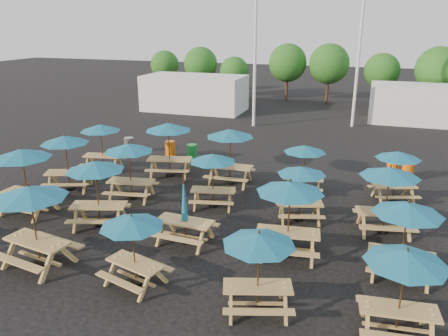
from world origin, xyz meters
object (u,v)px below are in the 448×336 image
(picnic_unit_17, at_px, (408,214))
(waste_bin_4, at_px, (407,171))
(picnic_unit_19, at_px, (398,158))
(waste_bin_0, at_px, (129,145))
(picnic_unit_1, at_px, (22,158))
(picnic_unit_4, at_px, (30,198))
(picnic_unit_2, at_px, (65,143))
(picnic_unit_11, at_px, (230,137))
(picnic_unit_8, at_px, (132,226))
(picnic_unit_5, at_px, (95,170))
(picnic_unit_9, at_px, (185,215))
(picnic_unit_6, at_px, (129,151))
(picnic_unit_14, at_px, (302,174))
(picnic_unit_10, at_px, (213,161))
(picnic_unit_13, at_px, (290,192))
(picnic_unit_15, at_px, (305,152))
(picnic_unit_7, at_px, (168,130))
(waste_bin_3, at_px, (392,171))
(waste_bin_1, at_px, (170,149))
(picnic_unit_3, at_px, (100,131))
(picnic_unit_16, at_px, (406,263))
(picnic_unit_18, at_px, (390,177))
(waste_bin_2, at_px, (192,152))
(picnic_unit_12, at_px, (259,244))

(picnic_unit_17, height_order, waste_bin_4, picnic_unit_17)
(picnic_unit_19, height_order, waste_bin_0, picnic_unit_19)
(picnic_unit_1, relative_size, picnic_unit_4, 1.00)
(picnic_unit_2, height_order, waste_bin_0, picnic_unit_2)
(picnic_unit_11, bearing_deg, picnic_unit_8, -92.21)
(picnic_unit_5, bearing_deg, picnic_unit_9, -20.75)
(picnic_unit_6, bearing_deg, picnic_unit_2, 169.34)
(picnic_unit_5, bearing_deg, picnic_unit_14, 4.47)
(picnic_unit_10, xyz_separation_m, picnic_unit_19, (6.67, 2.77, -0.05))
(picnic_unit_13, bearing_deg, picnic_unit_15, 86.05)
(picnic_unit_19, bearing_deg, picnic_unit_7, 160.54)
(picnic_unit_6, relative_size, waste_bin_3, 2.77)
(picnic_unit_5, xyz_separation_m, picnic_unit_17, (9.88, -0.18, -0.11))
(picnic_unit_8, xyz_separation_m, picnic_unit_14, (3.58, 5.51, 0.01))
(picnic_unit_15, height_order, waste_bin_3, picnic_unit_15)
(picnic_unit_17, distance_m, waste_bin_1, 14.07)
(picnic_unit_13, distance_m, waste_bin_0, 13.38)
(picnic_unit_6, bearing_deg, picnic_unit_4, -98.86)
(picnic_unit_5, relative_size, waste_bin_1, 2.95)
(picnic_unit_6, distance_m, picnic_unit_13, 7.30)
(picnic_unit_3, relative_size, picnic_unit_15, 1.09)
(picnic_unit_9, relative_size, picnic_unit_16, 1.06)
(picnic_unit_18, xyz_separation_m, picnic_unit_19, (0.41, 3.01, -0.23))
(picnic_unit_10, relative_size, waste_bin_2, 2.55)
(picnic_unit_16, xyz_separation_m, waste_bin_4, (0.86, 11.22, -1.47))
(picnic_unit_3, xyz_separation_m, picnic_unit_16, (13.03, -8.14, -0.07))
(waste_bin_3, bearing_deg, picnic_unit_10, -140.58)
(picnic_unit_5, relative_size, picnic_unit_10, 1.16)
(picnic_unit_6, relative_size, picnic_unit_11, 0.93)
(picnic_unit_8, bearing_deg, picnic_unit_13, 53.86)
(waste_bin_1, bearing_deg, picnic_unit_3, -125.10)
(picnic_unit_15, xyz_separation_m, picnic_unit_16, (3.39, -8.19, 0.10))
(picnic_unit_16, bearing_deg, picnic_unit_14, 113.77)
(picnic_unit_2, bearing_deg, picnic_unit_12, -49.72)
(picnic_unit_17, bearing_deg, picnic_unit_14, 141.06)
(picnic_unit_1, distance_m, waste_bin_1, 8.69)
(picnic_unit_3, relative_size, waste_bin_3, 2.70)
(picnic_unit_4, height_order, picnic_unit_12, picnic_unit_4)
(picnic_unit_15, bearing_deg, picnic_unit_3, 173.64)
(picnic_unit_3, distance_m, picnic_unit_15, 9.64)
(picnic_unit_14, bearing_deg, waste_bin_2, 123.09)
(picnic_unit_7, height_order, picnic_unit_17, picnic_unit_7)
(picnic_unit_12, distance_m, waste_bin_0, 15.23)
(picnic_unit_14, distance_m, picnic_unit_18, 2.89)
(picnic_unit_16, bearing_deg, picnic_unit_15, 106.72)
(picnic_unit_4, height_order, waste_bin_1, picnic_unit_4)
(picnic_unit_19, bearing_deg, picnic_unit_14, -157.70)
(picnic_unit_1, distance_m, picnic_unit_3, 5.26)
(waste_bin_3, bearing_deg, picnic_unit_6, -150.18)
(picnic_unit_7, bearing_deg, picnic_unit_3, 169.57)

